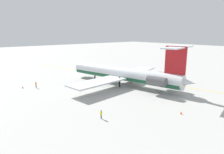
% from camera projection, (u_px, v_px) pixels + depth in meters
% --- Properties ---
extents(ground, '(364.50, 364.50, 0.00)m').
position_uv_depth(ground, '(150.00, 78.00, 68.00)').
color(ground, '#ADADA8').
extents(main_jetliner, '(40.89, 36.42, 11.99)m').
position_uv_depth(main_jetliner, '(126.00, 74.00, 58.69)').
color(main_jetliner, silver).
rests_on(main_jetliner, ground).
extents(ground_crew_near_nose, '(0.41, 0.29, 1.82)m').
position_uv_depth(ground_crew_near_nose, '(36.00, 84.00, 56.16)').
color(ground_crew_near_nose, black).
rests_on(ground_crew_near_nose, ground).
extents(ground_crew_near_tail, '(0.26, 0.40, 1.64)m').
position_uv_depth(ground_crew_near_tail, '(101.00, 113.00, 36.13)').
color(ground_crew_near_tail, black).
rests_on(ground_crew_near_tail, ground).
extents(safety_cone_nose, '(0.40, 0.40, 0.55)m').
position_uv_depth(safety_cone_nose, '(23.00, 87.00, 55.89)').
color(safety_cone_nose, '#EA590F').
rests_on(safety_cone_nose, ground).
extents(safety_cone_wingtip, '(0.40, 0.40, 0.55)m').
position_uv_depth(safety_cone_wingtip, '(181.00, 113.00, 38.40)').
color(safety_cone_wingtip, '#EA590F').
rests_on(safety_cone_wingtip, ground).
extents(taxiway_centreline, '(104.52, 25.57, 0.01)m').
position_uv_depth(taxiway_centreline, '(140.00, 80.00, 65.18)').
color(taxiway_centreline, gold).
rests_on(taxiway_centreline, ground).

